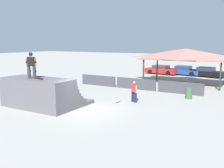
{
  "coord_description": "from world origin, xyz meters",
  "views": [
    {
      "loc": [
        9.52,
        -12.83,
        4.46
      ],
      "look_at": [
        -0.37,
        4.37,
        1.12
      ],
      "focal_mm": 40.0,
      "sensor_mm": 36.0,
      "label": 1
    }
  ],
  "objects_px": {
    "parked_car_red": "(161,70)",
    "skateboard_on_deck": "(40,78)",
    "skateboard_on_ground": "(117,101)",
    "parked_car_blue": "(184,71)",
    "skater_on_deck": "(31,64)",
    "parked_car_black": "(206,72)",
    "trash_bin": "(189,93)",
    "bystander_walking": "(134,91)"
  },
  "relations": [
    {
      "from": "skateboard_on_deck",
      "to": "parked_car_red",
      "type": "relative_size",
      "value": 0.18
    },
    {
      "from": "parked_car_red",
      "to": "bystander_walking",
      "type": "bearing_deg",
      "value": -70.45
    },
    {
      "from": "parked_car_red",
      "to": "skater_on_deck",
      "type": "bearing_deg",
      "value": -86.85
    },
    {
      "from": "skateboard_on_ground",
      "to": "trash_bin",
      "type": "xyz_separation_m",
      "value": [
        4.36,
        3.87,
        0.37
      ]
    },
    {
      "from": "skateboard_on_deck",
      "to": "parked_car_red",
      "type": "xyz_separation_m",
      "value": [
        0.94,
        21.91,
        -1.49
      ]
    },
    {
      "from": "skateboard_on_deck",
      "to": "parked_car_red",
      "type": "distance_m",
      "value": 21.98
    },
    {
      "from": "parked_car_blue",
      "to": "parked_car_black",
      "type": "height_order",
      "value": "same"
    },
    {
      "from": "parked_car_red",
      "to": "parked_car_black",
      "type": "height_order",
      "value": "same"
    },
    {
      "from": "trash_bin",
      "to": "parked_car_black",
      "type": "relative_size",
      "value": 0.18
    },
    {
      "from": "skater_on_deck",
      "to": "parked_car_blue",
      "type": "xyz_separation_m",
      "value": [
        4.59,
        22.53,
        -2.45
      ]
    },
    {
      "from": "skateboard_on_ground",
      "to": "parked_car_blue",
      "type": "height_order",
      "value": "parked_car_blue"
    },
    {
      "from": "skater_on_deck",
      "to": "bystander_walking",
      "type": "xyz_separation_m",
      "value": [
        5.29,
        4.94,
        -2.16
      ]
    },
    {
      "from": "parked_car_red",
      "to": "skateboard_on_deck",
      "type": "bearing_deg",
      "value": -85.16
    },
    {
      "from": "trash_bin",
      "to": "parked_car_blue",
      "type": "height_order",
      "value": "parked_car_blue"
    },
    {
      "from": "bystander_walking",
      "to": "parked_car_blue",
      "type": "height_order",
      "value": "bystander_walking"
    },
    {
      "from": "skateboard_on_deck",
      "to": "parked_car_red",
      "type": "height_order",
      "value": "skateboard_on_deck"
    },
    {
      "from": "trash_bin",
      "to": "parked_car_blue",
      "type": "xyz_separation_m",
      "value": [
        -3.99,
        14.37,
        0.18
      ]
    },
    {
      "from": "skateboard_on_deck",
      "to": "parked_car_black",
      "type": "distance_m",
      "value": 23.23
    },
    {
      "from": "skateboard_on_deck",
      "to": "parked_car_blue",
      "type": "bearing_deg",
      "value": 98.62
    },
    {
      "from": "skateboard_on_ground",
      "to": "parked_car_blue",
      "type": "relative_size",
      "value": 0.17
    },
    {
      "from": "skater_on_deck",
      "to": "parked_car_red",
      "type": "bearing_deg",
      "value": 61.48
    },
    {
      "from": "skater_on_deck",
      "to": "parked_car_black",
      "type": "height_order",
      "value": "skater_on_deck"
    },
    {
      "from": "skateboard_on_deck",
      "to": "bystander_walking",
      "type": "height_order",
      "value": "skateboard_on_deck"
    },
    {
      "from": "parked_car_red",
      "to": "skateboard_on_ground",
      "type": "bearing_deg",
      "value": -74.25
    },
    {
      "from": "skater_on_deck",
      "to": "skateboard_on_deck",
      "type": "height_order",
      "value": "skater_on_deck"
    },
    {
      "from": "skateboard_on_ground",
      "to": "parked_car_red",
      "type": "height_order",
      "value": "parked_car_red"
    },
    {
      "from": "skateboard_on_deck",
      "to": "bystander_walking",
      "type": "relative_size",
      "value": 0.52
    },
    {
      "from": "skateboard_on_deck",
      "to": "skateboard_on_ground",
      "type": "xyz_separation_m",
      "value": [
        3.57,
        4.23,
        -2.03
      ]
    },
    {
      "from": "skateboard_on_deck",
      "to": "skateboard_on_ground",
      "type": "relative_size",
      "value": 1.07
    },
    {
      "from": "parked_car_blue",
      "to": "skater_on_deck",
      "type": "bearing_deg",
      "value": -96.2
    },
    {
      "from": "skateboard_on_deck",
      "to": "trash_bin",
      "type": "height_order",
      "value": "skateboard_on_deck"
    },
    {
      "from": "skater_on_deck",
      "to": "parked_car_black",
      "type": "xyz_separation_m",
      "value": [
        7.59,
        22.19,
        -2.45
      ]
    },
    {
      "from": "skateboard_on_deck",
      "to": "parked_car_black",
      "type": "relative_size",
      "value": 0.18
    },
    {
      "from": "skater_on_deck",
      "to": "trash_bin",
      "type": "relative_size",
      "value": 2.08
    },
    {
      "from": "skateboard_on_ground",
      "to": "parked_car_blue",
      "type": "xyz_separation_m",
      "value": [
        0.37,
        18.24,
        0.54
      ]
    },
    {
      "from": "skateboard_on_ground",
      "to": "trash_bin",
      "type": "height_order",
      "value": "trash_bin"
    },
    {
      "from": "trash_bin",
      "to": "parked_car_black",
      "type": "distance_m",
      "value": 14.06
    },
    {
      "from": "skater_on_deck",
      "to": "parked_car_red",
      "type": "xyz_separation_m",
      "value": [
        1.59,
        21.98,
        -2.45
      ]
    },
    {
      "from": "parked_car_red",
      "to": "parked_car_black",
      "type": "distance_m",
      "value": 6.0
    },
    {
      "from": "parked_car_blue",
      "to": "bystander_walking",
      "type": "bearing_deg",
      "value": -82.4
    },
    {
      "from": "skateboard_on_ground",
      "to": "parked_car_red",
      "type": "relative_size",
      "value": 0.16
    },
    {
      "from": "parked_car_red",
      "to": "parked_car_blue",
      "type": "bearing_deg",
      "value": 17.85
    }
  ]
}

